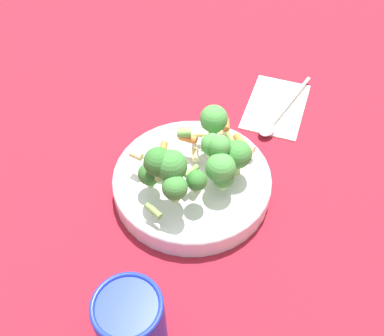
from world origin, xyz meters
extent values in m
plane|color=maroon|center=(0.00, 0.00, 0.00)|extent=(3.00, 3.00, 0.00)
cylinder|color=silver|center=(0.00, 0.00, 0.02)|extent=(0.25, 0.25, 0.03)
torus|color=silver|center=(0.00, 0.00, 0.03)|extent=(0.25, 0.25, 0.01)
cylinder|color=#8CB766|center=(0.05, -0.04, 0.05)|extent=(0.02, 0.02, 0.02)
sphere|color=#3D8438|center=(0.05, -0.04, 0.08)|extent=(0.04, 0.04, 0.04)
cylinder|color=#8CB766|center=(0.02, -0.04, 0.05)|extent=(0.02, 0.02, 0.02)
sphere|color=#479342|center=(0.02, -0.04, 0.08)|extent=(0.04, 0.04, 0.04)
cylinder|color=#8CB766|center=(-0.03, -0.04, 0.06)|extent=(0.01, 0.01, 0.01)
sphere|color=#33722D|center=(-0.03, -0.04, 0.08)|extent=(0.03, 0.03, 0.03)
cylinder|color=#8CB766|center=(-0.06, 0.02, 0.05)|extent=(0.01, 0.01, 0.01)
sphere|color=#33722D|center=(-0.06, 0.02, 0.07)|extent=(0.03, 0.03, 0.03)
cylinder|color=#8CB766|center=(-0.05, -0.01, 0.08)|extent=(0.02, 0.02, 0.02)
sphere|color=#3D8438|center=(-0.05, -0.01, 0.11)|extent=(0.05, 0.05, 0.05)
cylinder|color=#8CB766|center=(-0.06, 0.00, 0.08)|extent=(0.01, 0.01, 0.02)
sphere|color=#33722D|center=(-0.06, 0.00, 0.11)|extent=(0.04, 0.04, 0.04)
cylinder|color=#8CB766|center=(0.03, -0.01, 0.07)|extent=(0.01, 0.01, 0.02)
sphere|color=#479342|center=(0.03, -0.01, 0.09)|extent=(0.03, 0.03, 0.03)
cylinder|color=#8CB766|center=(0.06, 0.02, 0.08)|extent=(0.01, 0.01, 0.02)
sphere|color=#479342|center=(0.06, 0.02, 0.10)|extent=(0.04, 0.04, 0.04)
cylinder|color=#8CB766|center=(0.03, -0.02, 0.08)|extent=(0.01, 0.01, 0.01)
sphere|color=#479342|center=(0.03, -0.02, 0.10)|extent=(0.03, 0.03, 0.03)
cylinder|color=#8CB766|center=(0.01, -0.05, 0.05)|extent=(0.01, 0.01, 0.01)
sphere|color=#3D8438|center=(0.01, -0.05, 0.07)|extent=(0.03, 0.03, 0.03)
cylinder|color=#8CB766|center=(-0.06, -0.04, 0.07)|extent=(0.01, 0.01, 0.01)
sphere|color=#3D8438|center=(-0.06, -0.04, 0.09)|extent=(0.04, 0.04, 0.04)
cylinder|color=beige|center=(0.03, 0.02, 0.04)|extent=(0.02, 0.02, 0.01)
cylinder|color=#729E4C|center=(-0.01, -0.02, 0.07)|extent=(0.03, 0.01, 0.01)
cylinder|color=beige|center=(-0.06, 0.06, 0.07)|extent=(0.02, 0.02, 0.01)
cylinder|color=beige|center=(0.06, 0.05, 0.05)|extent=(0.03, 0.02, 0.01)
cylinder|color=orange|center=(0.08, -0.01, 0.07)|extent=(0.02, 0.02, 0.01)
cylinder|color=beige|center=(0.09, -0.02, 0.05)|extent=(0.02, 0.03, 0.01)
cylinder|color=orange|center=(0.09, 0.03, 0.07)|extent=(0.02, 0.03, 0.01)
cylinder|color=#729E4C|center=(0.02, 0.05, 0.08)|extent=(0.03, 0.02, 0.01)
cylinder|color=#729E4C|center=(0.07, -0.01, 0.07)|extent=(0.02, 0.03, 0.01)
cylinder|color=#729E4C|center=(0.06, 0.03, 0.05)|extent=(0.02, 0.03, 0.01)
cylinder|color=orange|center=(0.03, 0.04, 0.07)|extent=(0.03, 0.03, 0.01)
cylinder|color=beige|center=(-0.01, -0.03, 0.05)|extent=(0.02, 0.02, 0.01)
cylinder|color=beige|center=(0.09, 0.03, 0.05)|extent=(0.02, 0.03, 0.01)
cylinder|color=orange|center=(-0.02, 0.04, 0.07)|extent=(0.03, 0.03, 0.01)
cylinder|color=beige|center=(-0.03, 0.03, 0.07)|extent=(0.01, 0.03, 0.01)
cylinder|color=#729E4C|center=(-0.09, -0.03, 0.06)|extent=(0.01, 0.03, 0.01)
cylinder|color=#192DAD|center=(-0.21, -0.14, 0.05)|extent=(0.08, 0.08, 0.10)
torus|color=#192DAD|center=(-0.21, -0.14, 0.10)|extent=(0.08, 0.08, 0.01)
cube|color=white|center=(0.25, 0.05, 0.00)|extent=(0.19, 0.17, 0.01)
cylinder|color=silver|center=(0.27, 0.04, 0.01)|extent=(0.15, 0.05, 0.01)
ellipsoid|color=silver|center=(0.18, 0.01, 0.01)|extent=(0.04, 0.03, 0.01)
camera|label=1|loc=(-0.28, -0.34, 0.56)|focal=42.00mm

